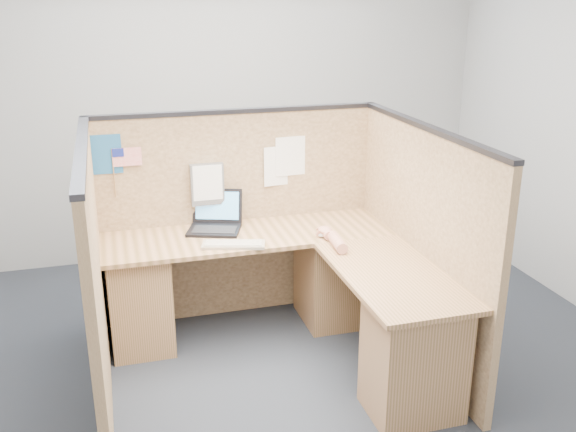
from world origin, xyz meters
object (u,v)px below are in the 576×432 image
object	(u,v)px
laptop	(212,220)
keyboard	(233,244)
mouse	(325,234)
l_desk	(290,300)

from	to	relation	value
laptop	keyboard	size ratio (longest dim) A/B	1.03
laptop	keyboard	world-z (taller)	laptop
keyboard	laptop	bearing A→B (deg)	116.66
mouse	l_desk	bearing A→B (deg)	-147.64
laptop	mouse	distance (m)	0.79
l_desk	laptop	xyz separation A→B (m)	(-0.40, 0.57, 0.40)
laptop	mouse	bearing A→B (deg)	-8.76
l_desk	keyboard	xyz separation A→B (m)	(-0.32, 0.19, 0.35)
keyboard	mouse	xyz separation A→B (m)	(0.62, 0.00, 0.01)
l_desk	mouse	xyz separation A→B (m)	(0.30, 0.19, 0.36)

